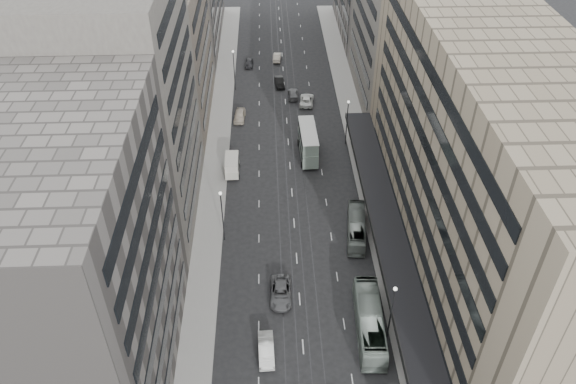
{
  "coord_description": "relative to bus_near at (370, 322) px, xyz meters",
  "views": [
    {
      "loc": [
        -3.21,
        -44.6,
        52.93
      ],
      "look_at": [
        -0.86,
        15.23,
        5.48
      ],
      "focal_mm": 35.0,
      "sensor_mm": 36.0,
      "label": 1
    }
  ],
  "objects": [
    {
      "name": "lamp_left_far",
      "position": [
        -17.38,
        59.1,
        3.54
      ],
      "size": [
        0.44,
        0.44,
        8.32
      ],
      "color": "#262628",
      "rests_on": "ground"
    },
    {
      "name": "sidewalk_right",
      "position": [
        4.32,
        41.6,
        -1.59
      ],
      "size": [
        4.0,
        125.0,
        0.15
      ],
      "primitive_type": "cube",
      "color": "gray",
      "rests_on": "ground"
    },
    {
      "name": "sedan_6",
      "position": [
        -3.7,
        53.21,
        -0.92
      ],
      "size": [
        3.17,
        5.66,
        1.5
      ],
      "primitive_type": "imported",
      "rotation": [
        0.0,
        0.0,
        3.01
      ],
      "color": "silver",
      "rests_on": "ground"
    },
    {
      "name": "sedan_5",
      "position": [
        -8.66,
        60.69,
        -0.89
      ],
      "size": [
        2.07,
        4.82,
        1.54
      ],
      "primitive_type": "imported",
      "rotation": [
        0.0,
        0.0,
        0.09
      ],
      "color": "black",
      "rests_on": "ground"
    },
    {
      "name": "building_right_mid",
      "position": [
        13.82,
        56.1,
        10.33
      ],
      "size": [
        15.0,
        28.0,
        24.0
      ],
      "primitive_type": "cube",
      "color": "#524E47",
      "rests_on": "ground"
    },
    {
      "name": "lamp_right_near",
      "position": [
        2.02,
        -0.9,
        3.54
      ],
      "size": [
        0.44,
        0.44,
        8.32
      ],
      "color": "#262628",
      "rests_on": "ground"
    },
    {
      "name": "bus_near",
      "position": [
        0.0,
        0.0,
        0.0
      ],
      "size": [
        3.39,
        12.09,
        3.33
      ],
      "primitive_type": "imported",
      "rotation": [
        0.0,
        0.0,
        3.09
      ],
      "color": "gray",
      "rests_on": "ground"
    },
    {
      "name": "building_left_c",
      "position": [
        -29.18,
        50.1,
        10.83
      ],
      "size": [
        15.0,
        28.0,
        25.0
      ],
      "primitive_type": "cube",
      "color": "#6B6153",
      "rests_on": "ground"
    },
    {
      "name": "sidewalk_left",
      "position": [
        -19.68,
        41.6,
        -1.59
      ],
      "size": [
        4.0,
        125.0,
        0.15
      ],
      "primitive_type": "cube",
      "color": "gray",
      "rests_on": "ground"
    },
    {
      "name": "building_left_a",
      "position": [
        -29.18,
        -3.9,
        13.33
      ],
      "size": [
        15.0,
        28.0,
        30.0
      ],
      "primitive_type": "cube",
      "color": "slate",
      "rests_on": "ground"
    },
    {
      "name": "department_store",
      "position": [
        13.77,
        12.1,
        13.28
      ],
      "size": [
        19.2,
        60.0,
        30.0
      ],
      "color": "gray",
      "rests_on": "ground"
    },
    {
      "name": "sedan_4",
      "position": [
        -16.18,
        47.84,
        -0.85
      ],
      "size": [
        2.3,
        4.95,
        1.64
      ],
      "primitive_type": "imported",
      "rotation": [
        0.0,
        0.0,
        -0.08
      ],
      "color": "#BEB09D",
      "rests_on": "ground"
    },
    {
      "name": "bus_far",
      "position": [
        0.73,
        16.34,
        -0.31
      ],
      "size": [
        3.49,
        9.96,
        2.72
      ],
      "primitive_type": "imported",
      "rotation": [
        0.0,
        0.0,
        3.02
      ],
      "color": "gray",
      "rests_on": "ground"
    },
    {
      "name": "sedan_2",
      "position": [
        -9.96,
        5.58,
        -0.88
      ],
      "size": [
        2.77,
        5.72,
        1.57
      ],
      "primitive_type": "imported",
      "rotation": [
        0.0,
        0.0,
        -0.03
      ],
      "color": "#535355",
      "rests_on": "ground"
    },
    {
      "name": "ground",
      "position": [
        -7.68,
        4.1,
        -1.67
      ],
      "size": [
        220.0,
        220.0,
        0.0
      ],
      "primitive_type": "plane",
      "color": "black",
      "rests_on": "ground"
    },
    {
      "name": "sedan_8",
      "position": [
        -14.83,
        69.59,
        -0.97
      ],
      "size": [
        1.89,
        4.2,
        1.4
      ],
      "primitive_type": "imported",
      "rotation": [
        0.0,
        0.0,
        -0.06
      ],
      "color": "#2A2A2D",
      "rests_on": "ground"
    },
    {
      "name": "panel_van",
      "position": [
        -16.88,
        31.41,
        -0.07
      ],
      "size": [
        2.3,
        4.61,
        2.89
      ],
      "rotation": [
        0.0,
        0.0,
        0.01
      ],
      "color": "beige",
      "rests_on": "ground"
    },
    {
      "name": "lamp_left_near",
      "position": [
        -17.38,
        16.1,
        3.54
      ],
      "size": [
        0.44,
        0.44,
        8.32
      ],
      "color": "#262628",
      "rests_on": "ground"
    },
    {
      "name": "sedan_9",
      "position": [
        -8.83,
        72.25,
        -0.93
      ],
      "size": [
        1.87,
        4.55,
        1.47
      ],
      "primitive_type": "imported",
      "rotation": [
        0.0,
        0.0,
        3.07
      ],
      "color": "#B8AB98",
      "rests_on": "ground"
    },
    {
      "name": "sedan_1",
      "position": [
        -11.83,
        -2.71,
        -0.87
      ],
      "size": [
        1.87,
        4.9,
        1.59
      ],
      "primitive_type": "imported",
      "rotation": [
        0.0,
        0.0,
        0.04
      ],
      "color": "silver",
      "rests_on": "ground"
    },
    {
      "name": "pedestrian",
      "position": [
        4.95,
        -1.97,
        -0.65
      ],
      "size": [
        0.67,
        0.47,
        1.73
      ],
      "primitive_type": "imported",
      "rotation": [
        0.0,
        0.0,
        3.24
      ],
      "color": "black",
      "rests_on": "sidewalk_right"
    },
    {
      "name": "lamp_right_far",
      "position": [
        2.02,
        39.1,
        3.54
      ],
      "size": [
        0.44,
        0.44,
        8.32
      ],
      "color": "#262628",
      "rests_on": "ground"
    },
    {
      "name": "double_decker",
      "position": [
        -4.63,
        35.81,
        1.02
      ],
      "size": [
        3.04,
        9.18,
        4.98
      ],
      "rotation": [
        0.0,
        0.0,
        0.03
      ],
      "color": "slate",
      "rests_on": "ground"
    },
    {
      "name": "sedan_7",
      "position": [
        -6.1,
        55.82,
        -0.98
      ],
      "size": [
        1.98,
        4.78,
        1.38
      ],
      "primitive_type": "imported",
      "rotation": [
        0.0,
        0.0,
        3.13
      ],
      "color": "#555557",
      "rests_on": "ground"
    },
    {
      "name": "building_left_b",
      "position": [
        -29.18,
        23.1,
        15.33
      ],
      "size": [
        15.0,
        26.0,
        34.0
      ],
      "primitive_type": "cube",
      "color": "#524E47",
      "rests_on": "ground"
    }
  ]
}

